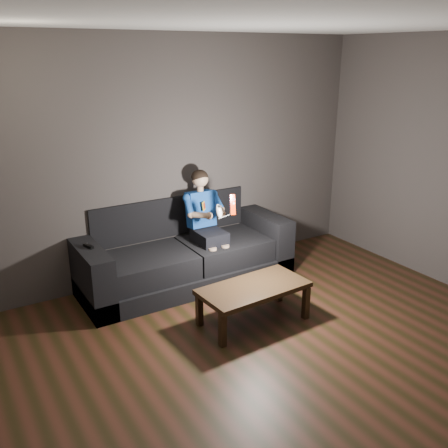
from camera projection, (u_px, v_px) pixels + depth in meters
floor at (309, 382)px, 3.97m from camera, size 5.00×5.00×0.00m
back_wall at (168, 160)px, 5.55m from camera, size 5.00×0.04×2.70m
ceiling at (333, 16)px, 3.09m from camera, size 5.00×5.00×0.02m
sofa at (182, 255)px, 5.67m from camera, size 2.39×1.03×0.92m
child at (205, 215)px, 5.60m from camera, size 0.46×0.56×1.12m
wii_remote_red at (232, 204)px, 5.22m from camera, size 0.07×0.09×0.22m
nunchuk_white at (219, 211)px, 5.16m from camera, size 0.09×0.11×0.16m
wii_remote_black at (88, 246)px, 4.95m from camera, size 0.07×0.15×0.03m
coffee_table at (254, 291)px, 4.76m from camera, size 1.08×0.58×0.38m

